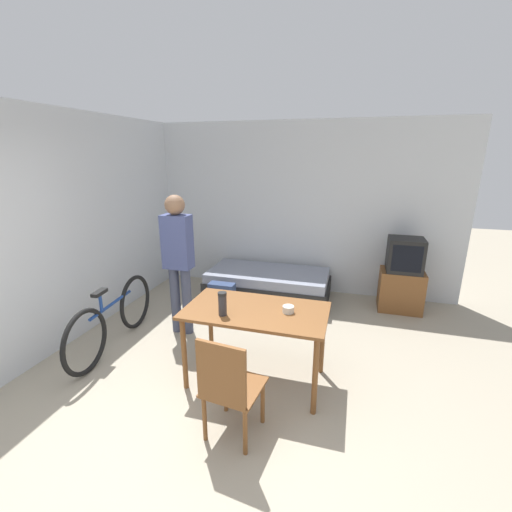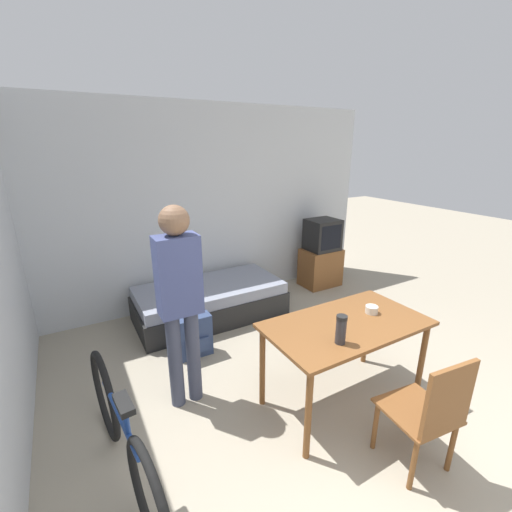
% 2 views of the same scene
% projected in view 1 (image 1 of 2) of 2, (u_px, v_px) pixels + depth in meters
% --- Properties ---
extents(ground_plane, '(20.00, 20.00, 0.00)m').
position_uv_depth(ground_plane, '(189.00, 460.00, 2.56)').
color(ground_plane, '#9E937F').
extents(wall_back, '(5.31, 0.06, 2.70)m').
position_uv_depth(wall_back, '(288.00, 208.00, 5.54)').
color(wall_back, silver).
rests_on(wall_back, ground_plane).
extents(wall_left, '(0.06, 4.64, 2.70)m').
position_uv_depth(wall_left, '(95.00, 222.00, 4.43)').
color(wall_left, silver).
rests_on(wall_left, ground_plane).
extents(daybed, '(1.89, 0.93, 0.45)m').
position_uv_depth(daybed, '(268.00, 285.00, 5.39)').
color(daybed, black).
rests_on(daybed, ground_plane).
extents(tv, '(0.60, 0.43, 1.08)m').
position_uv_depth(tv, '(402.00, 277.00, 4.90)').
color(tv, brown).
rests_on(tv, ground_plane).
extents(dining_table, '(1.36, 0.75, 0.78)m').
position_uv_depth(dining_table, '(256.00, 318.00, 3.28)').
color(dining_table, brown).
rests_on(dining_table, ground_plane).
extents(wooden_chair, '(0.48, 0.48, 0.92)m').
position_uv_depth(wooden_chair, '(228.00, 385.00, 2.60)').
color(wooden_chair, brown).
rests_on(wooden_chair, ground_plane).
extents(bicycle, '(0.23, 1.70, 0.78)m').
position_uv_depth(bicycle, '(113.00, 319.00, 3.98)').
color(bicycle, black).
rests_on(bicycle, ground_plane).
extents(person_standing, '(0.34, 0.23, 1.75)m').
position_uv_depth(person_standing, '(178.00, 255.00, 4.13)').
color(person_standing, '#3D4256').
rests_on(person_standing, ground_plane).
extents(thermos_flask, '(0.08, 0.08, 0.22)m').
position_uv_depth(thermos_flask, '(222.00, 303.00, 3.11)').
color(thermos_flask, '#2D2D33').
rests_on(thermos_flask, dining_table).
extents(mate_bowl, '(0.11, 0.11, 0.06)m').
position_uv_depth(mate_bowl, '(288.00, 309.00, 3.19)').
color(mate_bowl, beige).
rests_on(mate_bowl, dining_table).
extents(backpack, '(0.37, 0.19, 0.46)m').
position_uv_depth(backpack, '(222.00, 299.00, 4.84)').
color(backpack, navy).
rests_on(backpack, ground_plane).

